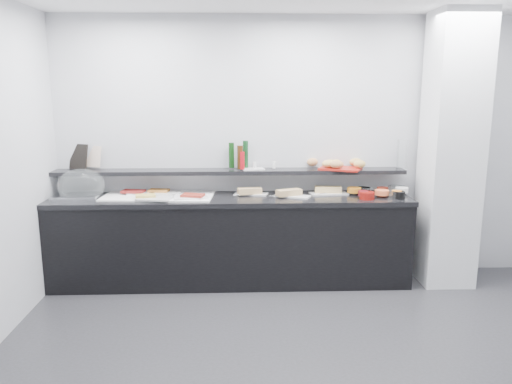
{
  "coord_description": "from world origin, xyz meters",
  "views": [
    {
      "loc": [
        -0.62,
        -3.2,
        1.95
      ],
      "look_at": [
        -0.45,
        1.45,
        1.0
      ],
      "focal_mm": 35.0,
      "sensor_mm": 36.0,
      "label": 1
    }
  ],
  "objects_px": {
    "cloche_base": "(77,197)",
    "condiment_tray": "(253,169)",
    "bread_tray": "(340,168)",
    "framed_print": "(79,157)",
    "carafe": "(402,154)",
    "sandwich_plate_mid": "(292,196)"
  },
  "relations": [
    {
      "from": "condiment_tray",
      "to": "bread_tray",
      "type": "height_order",
      "value": "bread_tray"
    },
    {
      "from": "framed_print",
      "to": "condiment_tray",
      "type": "bearing_deg",
      "value": 21.08
    },
    {
      "from": "cloche_base",
      "to": "bread_tray",
      "type": "xyz_separation_m",
      "value": [
        2.66,
        0.17,
        0.24
      ]
    },
    {
      "from": "condiment_tray",
      "to": "cloche_base",
      "type": "bearing_deg",
      "value": 174.77
    },
    {
      "from": "carafe",
      "to": "bread_tray",
      "type": "bearing_deg",
      "value": -176.44
    },
    {
      "from": "cloche_base",
      "to": "bread_tray",
      "type": "distance_m",
      "value": 2.67
    },
    {
      "from": "bread_tray",
      "to": "carafe",
      "type": "relative_size",
      "value": 1.36
    },
    {
      "from": "bread_tray",
      "to": "framed_print",
      "type": "bearing_deg",
      "value": -158.14
    },
    {
      "from": "condiment_tray",
      "to": "carafe",
      "type": "height_order",
      "value": "carafe"
    },
    {
      "from": "cloche_base",
      "to": "framed_print",
      "type": "xyz_separation_m",
      "value": [
        -0.05,
        0.29,
        0.36
      ]
    },
    {
      "from": "sandwich_plate_mid",
      "to": "framed_print",
      "type": "xyz_separation_m",
      "value": [
        -2.19,
        0.29,
        0.37
      ]
    },
    {
      "from": "bread_tray",
      "to": "cloche_base",
      "type": "bearing_deg",
      "value": -151.95
    },
    {
      "from": "sandwich_plate_mid",
      "to": "condiment_tray",
      "type": "distance_m",
      "value": 0.5
    },
    {
      "from": "framed_print",
      "to": "carafe",
      "type": "distance_m",
      "value": 3.36
    },
    {
      "from": "condiment_tray",
      "to": "bread_tray",
      "type": "relative_size",
      "value": 0.55
    },
    {
      "from": "framed_print",
      "to": "condiment_tray",
      "type": "height_order",
      "value": "framed_print"
    },
    {
      "from": "framed_print",
      "to": "bread_tray",
      "type": "height_order",
      "value": "framed_print"
    },
    {
      "from": "sandwich_plate_mid",
      "to": "bread_tray",
      "type": "xyz_separation_m",
      "value": [
        0.51,
        0.17,
        0.25
      ]
    },
    {
      "from": "framed_print",
      "to": "carafe",
      "type": "bearing_deg",
      "value": 22.74
    },
    {
      "from": "cloche_base",
      "to": "condiment_tray",
      "type": "height_order",
      "value": "condiment_tray"
    },
    {
      "from": "carafe",
      "to": "sandwich_plate_mid",
      "type": "bearing_deg",
      "value": -169.86
    },
    {
      "from": "carafe",
      "to": "cloche_base",
      "type": "bearing_deg",
      "value": -176.44
    }
  ]
}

